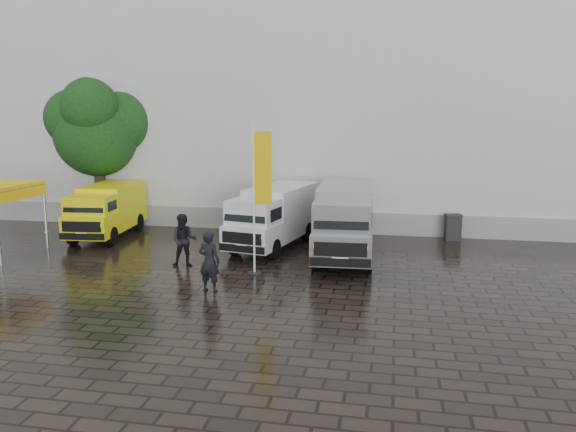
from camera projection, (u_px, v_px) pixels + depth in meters
The scene contains 11 objects.
ground at pixel (266, 281), 18.63m from camera, with size 120.00×120.00×0.00m, color black.
exhibition_hall at pixel (361, 104), 32.61m from camera, with size 44.00×16.00×12.00m, color silver.
hall_plinth at pixel (347, 223), 25.84m from camera, with size 44.00×0.15×1.00m, color gray.
van_yellow at pixel (107, 212), 24.95m from camera, with size 1.91×4.97×2.29m, color yellow, non-canonical shape.
van_white at pixel (273, 218), 23.09m from camera, with size 1.88×5.64×2.45m, color silver, non-canonical shape.
van_silver at pixel (345, 223), 21.45m from camera, with size 2.07×6.22×2.69m, color #9C9DA0, non-canonical shape.
flagpole at pixel (259, 192), 18.92m from camera, with size 0.88×0.50×5.08m.
tree at pixel (96, 129), 27.31m from camera, with size 4.10×4.16×7.35m.
wheelie_bin at pixel (453, 227), 24.55m from camera, with size 0.68×0.68×1.13m, color black.
person_front at pixel (209, 262), 17.32m from camera, with size 0.71×0.46×1.93m, color black.
person_tent at pixel (184, 240), 20.23m from camera, with size 0.93×0.73×1.92m, color black.
Camera 1 is at (4.11, -17.46, 5.51)m, focal length 35.00 mm.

